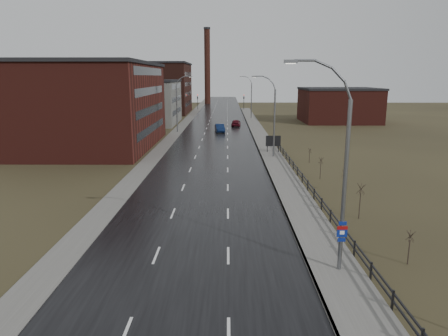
{
  "coord_description": "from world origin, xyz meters",
  "views": [
    {
      "loc": [
        2.21,
        -19.55,
        11.18
      ],
      "look_at": [
        1.94,
        16.15,
        3.0
      ],
      "focal_mm": 32.0,
      "sensor_mm": 36.0,
      "label": 1
    }
  ],
  "objects_px": {
    "streetlight_main": "(340,171)",
    "car_near": "(220,128)",
    "billboard": "(273,141)",
    "car_far": "(236,123)"
  },
  "relations": [
    {
      "from": "streetlight_main",
      "to": "car_far",
      "type": "bearing_deg",
      "value": 93.42
    },
    {
      "from": "streetlight_main",
      "to": "billboard",
      "type": "height_order",
      "value": "streetlight_main"
    },
    {
      "from": "streetlight_main",
      "to": "billboard",
      "type": "bearing_deg",
      "value": 89.04
    },
    {
      "from": "billboard",
      "to": "car_near",
      "type": "height_order",
      "value": "billboard"
    },
    {
      "from": "car_far",
      "to": "car_near",
      "type": "bearing_deg",
      "value": 77.04
    },
    {
      "from": "car_near",
      "to": "streetlight_main",
      "type": "bearing_deg",
      "value": -89.47
    },
    {
      "from": "streetlight_main",
      "to": "car_near",
      "type": "height_order",
      "value": "streetlight_main"
    },
    {
      "from": "car_near",
      "to": "car_far",
      "type": "xyz_separation_m",
      "value": [
        3.56,
        10.09,
        -0.03
      ]
    },
    {
      "from": "streetlight_main",
      "to": "car_near",
      "type": "xyz_separation_m",
      "value": [
        -7.76,
        60.18,
        -5.23
      ]
    },
    {
      "from": "billboard",
      "to": "streetlight_main",
      "type": "bearing_deg",
      "value": -90.96
    }
  ]
}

